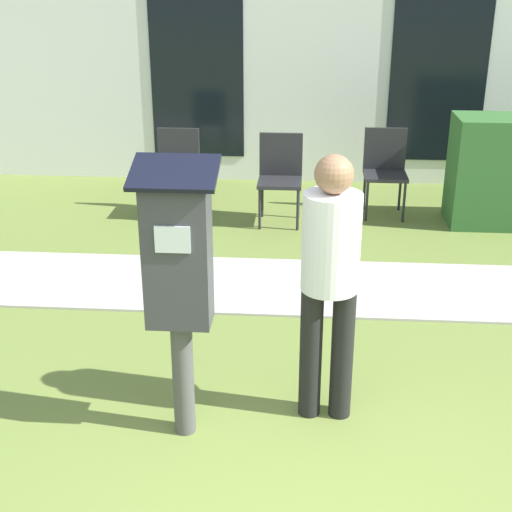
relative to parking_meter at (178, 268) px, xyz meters
name	(u,v)px	position (x,y,z in m)	size (l,w,h in m)	color
sidewalk	(313,287)	(0.73, 2.00, -1.01)	(12.00, 1.10, 0.02)	#B7B2A8
building_facade	(317,46)	(0.73, 5.24, 0.58)	(10.00, 0.26, 3.20)	white
parking_meter	(178,268)	(0.00, 0.00, 0.00)	(0.44, 0.31, 1.59)	#4C4C4C
person_standing	(330,271)	(0.80, 0.23, -0.09)	(0.32, 0.32, 1.58)	black
outdoor_chair_left	(177,165)	(-0.70, 3.80, -0.49)	(0.44, 0.44, 0.90)	#262628
outdoor_chair_middle	(280,171)	(0.38, 3.66, -0.49)	(0.44, 0.44, 0.90)	#262628
outdoor_chair_right	(385,165)	(1.47, 3.98, -0.49)	(0.44, 0.44, 0.90)	#262628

